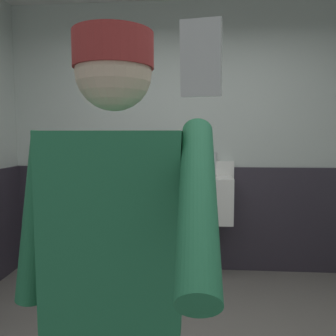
{
  "coord_description": "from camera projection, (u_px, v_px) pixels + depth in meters",
  "views": [
    {
      "loc": [
        0.0,
        -1.72,
        1.4
      ],
      "look_at": [
        -0.12,
        -0.09,
        1.25
      ],
      "focal_mm": 36.47,
      "sensor_mm": 36.0,
      "label": 1
    }
  ],
  "objects": [
    {
      "name": "urinal_middle",
      "position": [
        214.0,
        199.0,
        3.4
      ],
      "size": [
        0.4,
        0.34,
        1.24
      ],
      "color": "white",
      "rests_on": "ground_plane"
    },
    {
      "name": "cell_phone",
      "position": [
        199.0,
        59.0,
        0.5
      ],
      "size": [
        0.06,
        0.04,
        0.11
      ],
      "primitive_type": "cube",
      "rotation": [
        0.09,
        0.0,
        -0.17
      ],
      "color": "silver"
    },
    {
      "name": "urinal_left",
      "position": [
        140.0,
        198.0,
        3.46
      ],
      "size": [
        0.4,
        0.34,
        1.24
      ],
      "color": "white",
      "rests_on": "ground_plane"
    },
    {
      "name": "wall_back",
      "position": [
        194.0,
        139.0,
        3.58
      ],
      "size": [
        4.4,
        0.12,
        2.76
      ],
      "primitive_type": "cube",
      "color": "silver",
      "rests_on": "ground_plane"
    },
    {
      "name": "person",
      "position": [
        115.0,
        262.0,
        1.07
      ],
      "size": [
        0.63,
        0.6,
        1.71
      ],
      "color": "#2D3342",
      "rests_on": "ground_plane"
    },
    {
      "name": "soap_dispenser",
      "position": [
        75.0,
        149.0,
        3.58
      ],
      "size": [
        0.1,
        0.07,
        0.18
      ],
      "primitive_type": "cube",
      "color": "silver"
    },
    {
      "name": "wainscot_band_back",
      "position": [
        193.0,
        218.0,
        3.58
      ],
      "size": [
        3.8,
        0.03,
        1.09
      ],
      "primitive_type": "cube",
      "color": "#2D2833",
      "rests_on": "ground_plane"
    },
    {
      "name": "privacy_divider_panel",
      "position": [
        176.0,
        183.0,
        3.34
      ],
      "size": [
        0.04,
        0.4,
        0.9
      ],
      "primitive_type": "cube",
      "color": "#4C4C51"
    }
  ]
}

